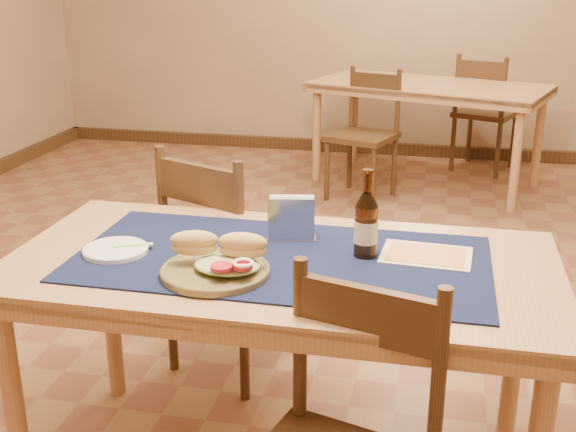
% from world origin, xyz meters
% --- Properties ---
extents(room, '(6.04, 7.04, 2.84)m').
position_xyz_m(room, '(0.00, 0.00, 1.40)').
color(room, brown).
rests_on(room, ground).
extents(main_table, '(1.60, 0.80, 0.75)m').
position_xyz_m(main_table, '(0.00, -0.80, 0.67)').
color(main_table, '#AF7A52').
rests_on(main_table, ground).
extents(placemat, '(1.20, 0.60, 0.01)m').
position_xyz_m(placemat, '(0.00, -0.80, 0.75)').
color(placemat, '#10143B').
rests_on(placemat, main_table).
extents(baseboard, '(6.00, 7.00, 0.10)m').
position_xyz_m(baseboard, '(0.00, 0.00, 0.05)').
color(baseboard, '#3F2B16').
rests_on(baseboard, ground).
extents(back_table, '(1.82, 1.29, 0.75)m').
position_xyz_m(back_table, '(0.32, 2.64, 0.67)').
color(back_table, '#AF7A52').
rests_on(back_table, ground).
extents(chair_main_far, '(0.57, 0.57, 0.94)m').
position_xyz_m(chair_main_far, '(-0.34, -0.21, 0.49)').
color(chair_main_far, '#3F2B16').
rests_on(chair_main_far, ground).
extents(chair_back_near, '(0.52, 0.52, 0.89)m').
position_xyz_m(chair_back_near, '(-0.09, 2.22, 0.46)').
color(chair_back_near, '#3F2B16').
rests_on(chair_back_near, ground).
extents(chair_back_far, '(0.55, 0.55, 0.92)m').
position_xyz_m(chair_back_far, '(0.75, 3.09, 0.48)').
color(chair_back_far, '#3F2B16').
rests_on(chair_back_far, ground).
extents(sandwich_plate, '(0.30, 0.30, 0.12)m').
position_xyz_m(sandwich_plate, '(-0.14, -0.95, 0.79)').
color(sandwich_plate, olive).
rests_on(sandwich_plate, placemat).
extents(side_plate, '(0.19, 0.19, 0.02)m').
position_xyz_m(side_plate, '(-0.49, -0.86, 0.76)').
color(side_plate, white).
rests_on(side_plate, placemat).
extents(fork, '(0.11, 0.06, 0.00)m').
position_xyz_m(fork, '(-0.43, -0.83, 0.77)').
color(fork, '#90D273').
rests_on(fork, side_plate).
extents(beer_bottle, '(0.07, 0.07, 0.26)m').
position_xyz_m(beer_bottle, '(0.24, -0.73, 0.85)').
color(beer_bottle, '#4A250D').
rests_on(beer_bottle, placemat).
extents(napkin_holder, '(0.16, 0.08, 0.14)m').
position_xyz_m(napkin_holder, '(-0.00, -0.64, 0.82)').
color(napkin_holder, silver).
rests_on(napkin_holder, placemat).
extents(menu_card, '(0.27, 0.21, 0.01)m').
position_xyz_m(menu_card, '(0.41, -0.69, 0.76)').
color(menu_card, beige).
rests_on(menu_card, placemat).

